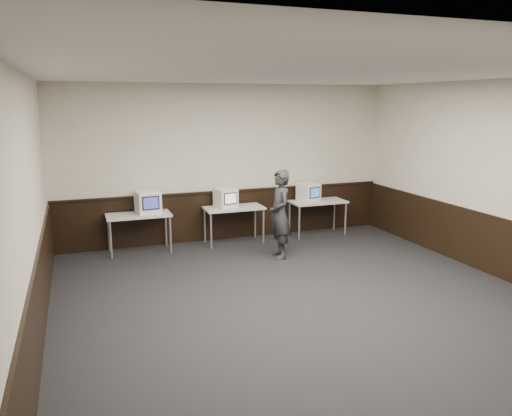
{
  "coord_description": "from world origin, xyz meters",
  "views": [
    {
      "loc": [
        -2.95,
        -5.85,
        2.85
      ],
      "look_at": [
        -0.25,
        1.6,
        1.15
      ],
      "focal_mm": 35.0,
      "sensor_mm": 36.0,
      "label": 1
    }
  ],
  "objects_px": {
    "desk_right": "(318,204)",
    "emac_center": "(226,198)",
    "desk_left": "(139,218)",
    "person": "(280,214)",
    "emac_left": "(148,202)",
    "emac_right": "(309,192)",
    "desk_center": "(234,210)"
  },
  "relations": [
    {
      "from": "person",
      "to": "desk_right",
      "type": "bearing_deg",
      "value": 134.85
    },
    {
      "from": "desk_right",
      "to": "emac_left",
      "type": "bearing_deg",
      "value": 179.63
    },
    {
      "from": "emac_left",
      "to": "emac_center",
      "type": "height_order",
      "value": "emac_left"
    },
    {
      "from": "desk_left",
      "to": "emac_center",
      "type": "relative_size",
      "value": 2.53
    },
    {
      "from": "desk_center",
      "to": "person",
      "type": "relative_size",
      "value": 0.73
    },
    {
      "from": "emac_right",
      "to": "desk_center",
      "type": "bearing_deg",
      "value": 165.55
    },
    {
      "from": "desk_center",
      "to": "emac_right",
      "type": "xyz_separation_m",
      "value": [
        1.69,
        0.04,
        0.26
      ]
    },
    {
      "from": "emac_left",
      "to": "emac_right",
      "type": "distance_m",
      "value": 3.4
    },
    {
      "from": "desk_right",
      "to": "emac_center",
      "type": "xyz_separation_m",
      "value": [
        -2.06,
        0.04,
        0.26
      ]
    },
    {
      "from": "emac_left",
      "to": "person",
      "type": "bearing_deg",
      "value": -35.72
    },
    {
      "from": "emac_left",
      "to": "emac_center",
      "type": "bearing_deg",
      "value": -5.95
    },
    {
      "from": "desk_center",
      "to": "emac_left",
      "type": "xyz_separation_m",
      "value": [
        -1.71,
        0.02,
        0.29
      ]
    },
    {
      "from": "desk_center",
      "to": "emac_right",
      "type": "distance_m",
      "value": 1.71
    },
    {
      "from": "desk_center",
      "to": "emac_right",
      "type": "bearing_deg",
      "value": 1.45
    },
    {
      "from": "desk_right",
      "to": "person",
      "type": "bearing_deg",
      "value": -138.97
    },
    {
      "from": "emac_left",
      "to": "emac_right",
      "type": "bearing_deg",
      "value": -6.12
    },
    {
      "from": "emac_left",
      "to": "emac_center",
      "type": "distance_m",
      "value": 1.55
    },
    {
      "from": "desk_left",
      "to": "emac_right",
      "type": "distance_m",
      "value": 3.6
    },
    {
      "from": "person",
      "to": "desk_center",
      "type": "bearing_deg",
      "value": -153.79
    },
    {
      "from": "desk_center",
      "to": "desk_right",
      "type": "relative_size",
      "value": 1.0
    },
    {
      "from": "emac_center",
      "to": "emac_right",
      "type": "height_order",
      "value": "emac_center"
    },
    {
      "from": "emac_right",
      "to": "person",
      "type": "height_order",
      "value": "person"
    },
    {
      "from": "desk_left",
      "to": "desk_center",
      "type": "height_order",
      "value": "same"
    },
    {
      "from": "desk_left",
      "to": "emac_center",
      "type": "bearing_deg",
      "value": 1.21
    },
    {
      "from": "emac_left",
      "to": "emac_right",
      "type": "relative_size",
      "value": 1.03
    },
    {
      "from": "desk_left",
      "to": "person",
      "type": "bearing_deg",
      "value": -26.88
    },
    {
      "from": "desk_right",
      "to": "desk_left",
      "type": "bearing_deg",
      "value": 180.0
    },
    {
      "from": "desk_right",
      "to": "emac_center",
      "type": "relative_size",
      "value": 2.53
    },
    {
      "from": "desk_left",
      "to": "desk_right",
      "type": "xyz_separation_m",
      "value": [
        3.8,
        0.0,
        0.0
      ]
    },
    {
      "from": "desk_center",
      "to": "emac_right",
      "type": "relative_size",
      "value": 2.43
    },
    {
      "from": "desk_center",
      "to": "desk_right",
      "type": "height_order",
      "value": "same"
    },
    {
      "from": "desk_center",
      "to": "desk_right",
      "type": "distance_m",
      "value": 1.9
    }
  ]
}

